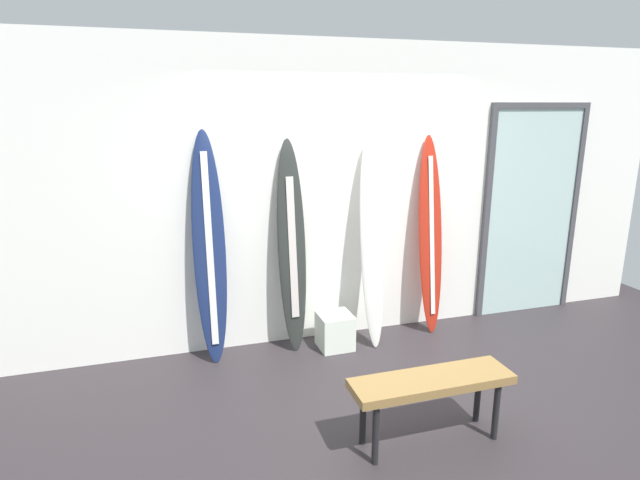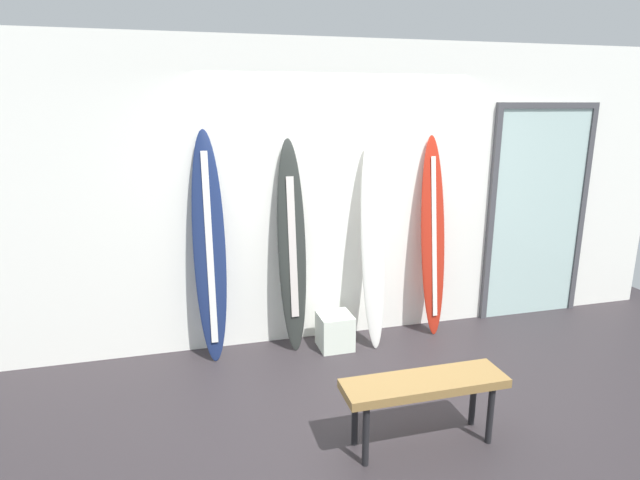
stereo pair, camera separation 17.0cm
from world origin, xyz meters
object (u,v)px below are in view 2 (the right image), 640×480
surfboard_navy (209,248)px  surfboard_ivory (372,246)px  display_block_left (335,331)px  bench (424,388)px  glass_door (538,210)px  surfboard_crimson (433,239)px  surfboard_charcoal (292,249)px

surfboard_navy → surfboard_ivory: bearing=-2.9°
surfboard_navy → display_block_left: surfboard_navy is taller
surfboard_ivory → bench: (-0.22, -1.59, -0.54)m
glass_door → surfboard_crimson: bearing=-173.6°
bench → glass_door: bearing=40.2°
surfboard_charcoal → surfboard_ivory: surfboard_charcoal is taller
surfboard_navy → surfboard_ivory: (1.48, -0.08, -0.06)m
surfboard_charcoal → bench: surfboard_charcoal is taller
bench → surfboard_crimson: bearing=62.4°
surfboard_ivory → bench: 1.69m
surfboard_charcoal → surfboard_crimson: surfboard_crimson is taller
surfboard_crimson → surfboard_ivory: bearing=-173.0°
surfboard_ivory → bench: size_ratio=1.73×
display_block_left → surfboard_ivory: bearing=8.0°
glass_door → display_block_left: bearing=-173.2°
surfboard_charcoal → display_block_left: bearing=-19.5°
surfboard_crimson → bench: surfboard_crimson is taller
surfboard_crimson → glass_door: bearing=6.4°
surfboard_crimson → bench: bearing=-117.6°
surfboard_navy → surfboard_crimson: (2.14, 0.00, -0.06)m
surfboard_navy → display_block_left: (1.11, -0.13, -0.85)m
surfboard_navy → display_block_left: bearing=-6.6°
surfboard_ivory → surfboard_crimson: (0.66, 0.08, 0.00)m
glass_door → surfboard_navy: bearing=-177.5°
surfboard_navy → surfboard_crimson: 2.14m
bench → surfboard_ivory: bearing=82.2°
surfboard_charcoal → glass_door: 2.68m
surfboard_navy → bench: 2.17m
surfboard_charcoal → bench: size_ratio=1.76×
surfboard_ivory → surfboard_crimson: 0.66m
surfboard_ivory → glass_door: 1.95m
surfboard_ivory → surfboard_crimson: size_ratio=0.98×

